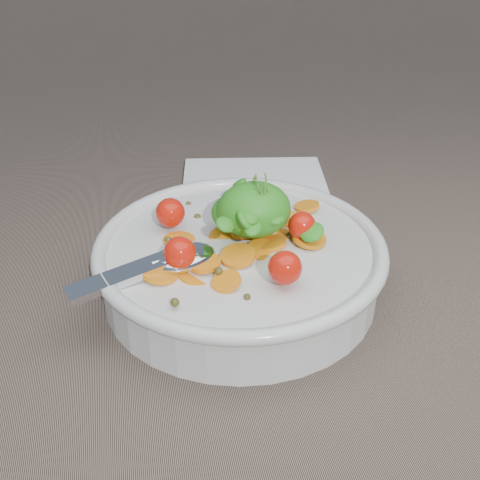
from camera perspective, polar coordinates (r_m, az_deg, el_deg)
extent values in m
plane|color=#786456|center=(0.50, -1.31, -5.75)|extent=(6.00, 6.00, 0.00)
cylinder|color=silver|center=(0.50, 0.00, -2.69)|extent=(0.23, 0.23, 0.04)
torus|color=silver|center=(0.49, 0.00, -0.57)|extent=(0.24, 0.24, 0.01)
cylinder|color=silver|center=(0.51, 0.00, -4.46)|extent=(0.11, 0.11, 0.01)
cylinder|color=brown|center=(0.50, 0.00, -2.69)|extent=(0.21, 0.21, 0.03)
cylinder|color=orange|center=(0.46, -4.04, -3.53)|extent=(0.03, 0.03, 0.01)
cylinder|color=orange|center=(0.46, -7.60, -3.25)|extent=(0.04, 0.04, 0.01)
cylinder|color=orange|center=(0.51, 1.79, 1.17)|extent=(0.04, 0.04, 0.01)
cylinder|color=orange|center=(0.48, 2.35, -1.08)|extent=(0.04, 0.04, 0.01)
cylinder|color=orange|center=(0.53, 4.60, 1.76)|extent=(0.04, 0.04, 0.01)
cylinder|color=orange|center=(0.50, 0.44, 0.93)|extent=(0.04, 0.04, 0.01)
cylinder|color=orange|center=(0.50, -5.81, -0.05)|extent=(0.03, 0.03, 0.01)
cylinder|color=orange|center=(0.51, 3.46, 0.35)|extent=(0.03, 0.03, 0.01)
cylinder|color=orange|center=(0.46, -3.38, -2.18)|extent=(0.03, 0.03, 0.01)
cylinder|color=orange|center=(0.50, -1.49, 0.13)|extent=(0.04, 0.04, 0.01)
cylinder|color=orange|center=(0.44, -1.31, -3.93)|extent=(0.03, 0.03, 0.01)
cylinder|color=orange|center=(0.51, 1.95, 1.43)|extent=(0.04, 0.04, 0.01)
cylinder|color=orange|center=(0.49, 2.86, -0.33)|extent=(0.04, 0.04, 0.01)
cylinder|color=orange|center=(0.47, -0.20, -1.50)|extent=(0.03, 0.03, 0.01)
cylinder|color=orange|center=(0.54, 6.36, 3.20)|extent=(0.03, 0.03, 0.01)
cylinder|color=orange|center=(0.55, 1.44, 3.35)|extent=(0.03, 0.03, 0.01)
cylinder|color=orange|center=(0.49, 6.58, 0.20)|extent=(0.03, 0.03, 0.01)
sphere|color=#443F16|center=(0.55, -4.91, 3.40)|extent=(0.01, 0.01, 0.01)
sphere|color=#443F16|center=(0.50, 4.72, 0.41)|extent=(0.01, 0.01, 0.01)
sphere|color=#443F16|center=(0.43, 0.69, -5.42)|extent=(0.01, 0.01, 0.01)
sphere|color=#443F16|center=(0.47, -6.60, -1.76)|extent=(0.01, 0.01, 0.01)
sphere|color=#443F16|center=(0.50, -6.85, 0.01)|extent=(0.01, 0.01, 0.01)
sphere|color=#443F16|center=(0.54, 1.71, 2.72)|extent=(0.01, 0.01, 0.01)
sphere|color=#443F16|center=(0.45, -2.02, -3.00)|extent=(0.01, 0.01, 0.01)
sphere|color=#443F16|center=(0.53, -4.05, 2.18)|extent=(0.01, 0.01, 0.01)
sphere|color=#443F16|center=(0.47, -7.82, -2.05)|extent=(0.01, 0.01, 0.01)
sphere|color=#443F16|center=(0.47, -4.54, -1.91)|extent=(0.01, 0.01, 0.01)
sphere|color=#443F16|center=(0.42, -6.19, -5.91)|extent=(0.01, 0.01, 0.01)
sphere|color=#443F16|center=(0.46, -6.12, -2.76)|extent=(0.01, 0.01, 0.01)
sphere|color=red|center=(0.49, 5.89, 1.37)|extent=(0.02, 0.02, 0.02)
sphere|color=red|center=(0.53, 0.12, 3.88)|extent=(0.02, 0.02, 0.02)
sphere|color=red|center=(0.51, -6.63, 2.59)|extent=(0.02, 0.02, 0.02)
sphere|color=red|center=(0.45, -5.74, -1.20)|extent=(0.02, 0.02, 0.02)
sphere|color=red|center=(0.44, 4.29, -2.65)|extent=(0.03, 0.03, 0.03)
ellipsoid|color=green|center=(0.48, 1.32, 2.92)|extent=(0.06, 0.05, 0.04)
ellipsoid|color=green|center=(0.49, -0.73, 2.62)|extent=(0.03, 0.03, 0.03)
ellipsoid|color=green|center=(0.51, 0.40, 3.87)|extent=(0.02, 0.02, 0.01)
ellipsoid|color=green|center=(0.49, 2.11, 3.62)|extent=(0.02, 0.02, 0.01)
ellipsoid|color=green|center=(0.48, 1.19, 4.42)|extent=(0.03, 0.03, 0.02)
ellipsoid|color=green|center=(0.47, 1.03, 4.43)|extent=(0.02, 0.02, 0.01)
ellipsoid|color=green|center=(0.52, -0.05, 5.42)|extent=(0.02, 0.02, 0.02)
ellipsoid|color=green|center=(0.47, 0.77, 3.47)|extent=(0.02, 0.02, 0.02)
ellipsoid|color=green|center=(0.48, 6.83, 0.75)|extent=(0.03, 0.02, 0.02)
ellipsoid|color=green|center=(0.48, 1.38, 4.09)|extent=(0.03, 0.03, 0.02)
ellipsoid|color=green|center=(0.48, -0.14, 3.43)|extent=(0.02, 0.03, 0.02)
ellipsoid|color=green|center=(0.46, 0.98, 2.28)|extent=(0.02, 0.02, 0.01)
ellipsoid|color=green|center=(0.47, 3.37, 2.06)|extent=(0.02, 0.02, 0.01)
ellipsoid|color=green|center=(0.48, 1.48, 2.34)|extent=(0.03, 0.03, 0.02)
ellipsoid|color=green|center=(0.46, 1.25, 1.14)|extent=(0.02, 0.02, 0.01)
ellipsoid|color=green|center=(0.48, 1.27, 3.46)|extent=(0.01, 0.01, 0.01)
ellipsoid|color=green|center=(0.46, 0.45, 1.91)|extent=(0.02, 0.02, 0.02)
ellipsoid|color=green|center=(0.46, -1.41, 1.48)|extent=(0.02, 0.02, 0.01)
ellipsoid|color=green|center=(0.49, 3.24, 3.57)|extent=(0.01, 0.02, 0.01)
ellipsoid|color=green|center=(0.48, 0.25, 3.45)|extent=(0.03, 0.03, 0.01)
ellipsoid|color=green|center=(0.47, 2.24, 3.37)|extent=(0.03, 0.03, 0.02)
ellipsoid|color=green|center=(0.48, 1.42, 3.49)|extent=(0.02, 0.03, 0.01)
ellipsoid|color=green|center=(0.48, 2.36, 2.51)|extent=(0.03, 0.03, 0.01)
cylinder|color=#4C8C33|center=(0.47, 2.37, 3.41)|extent=(0.00, 0.00, 0.04)
cylinder|color=#4C8C33|center=(0.48, 1.05, 4.10)|extent=(0.01, 0.01, 0.04)
cylinder|color=#4C8C33|center=(0.47, 3.03, 3.58)|extent=(0.01, 0.00, 0.04)
cylinder|color=#4C8C33|center=(0.47, 2.21, 3.65)|extent=(0.01, 0.01, 0.04)
cylinder|color=#4C8C33|center=(0.48, 1.69, 4.21)|extent=(0.01, 0.00, 0.04)
cylinder|color=#4C8C33|center=(0.48, 2.69, 4.09)|extent=(0.00, 0.01, 0.04)
cylinder|color=#4C8C33|center=(0.48, 1.90, 3.96)|extent=(0.01, 0.01, 0.04)
ellipsoid|color=silver|center=(0.47, -5.42, -1.64)|extent=(0.06, 0.05, 0.02)
cube|color=silver|center=(0.46, -10.14, -3.07)|extent=(0.10, 0.05, 0.01)
cylinder|color=silver|center=(0.46, -7.29, -2.10)|extent=(0.02, 0.01, 0.01)
cube|color=white|center=(0.68, 1.40, 5.17)|extent=(0.18, 0.16, 0.01)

